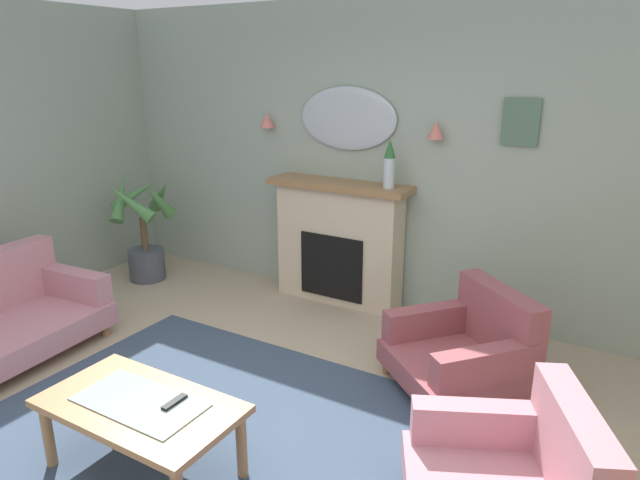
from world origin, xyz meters
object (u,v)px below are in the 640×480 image
at_px(mantel_vase_right, 389,163).
at_px(tv_remote, 175,402).
at_px(wall_sconce_left, 267,120).
at_px(fireplace, 338,244).
at_px(framed_picture, 521,122).
at_px(armchair_in_corner, 513,480).
at_px(potted_plant_tall_palm, 144,230).
at_px(wall_sconce_right, 436,130).
at_px(coffee_table, 140,412).
at_px(armchair_beside_couch, 467,347).
at_px(wall_mirror, 347,119).

bearing_deg(mantel_vase_right, tv_remote, -91.90).
bearing_deg(wall_sconce_left, fireplace, -6.16).
xyz_separation_m(framed_picture, armchair_in_corner, (0.58, -2.22, -1.44)).
bearing_deg(mantel_vase_right, potted_plant_tall_palm, -168.79).
distance_m(framed_picture, potted_plant_tall_palm, 3.77).
bearing_deg(tv_remote, wall_sconce_right, 80.72).
bearing_deg(armchair_in_corner, mantel_vase_right, 127.75).
relative_size(mantel_vase_right, armchair_in_corner, 0.39).
bearing_deg(tv_remote, framed_picture, 68.26).
bearing_deg(coffee_table, mantel_vase_right, 84.35).
relative_size(fireplace, armchair_in_corner, 1.25).
bearing_deg(coffee_table, armchair_beside_couch, 54.31).
bearing_deg(armchair_in_corner, wall_mirror, 133.27).
height_order(mantel_vase_right, tv_remote, mantel_vase_right).
xyz_separation_m(fireplace, armchair_beside_couch, (1.50, -0.89, -0.27)).
xyz_separation_m(wall_mirror, potted_plant_tall_palm, (-2.01, -0.67, -1.17)).
relative_size(wall_sconce_left, framed_picture, 0.39).
bearing_deg(coffee_table, wall_sconce_right, 77.47).
height_order(wall_mirror, armchair_beside_couch, wall_mirror).
height_order(fireplace, wall_sconce_right, wall_sconce_right).
bearing_deg(fireplace, tv_remote, -80.80).
xyz_separation_m(fireplace, wall_sconce_right, (0.85, 0.09, 1.09)).
bearing_deg(coffee_table, armchair_in_corner, 17.68).
distance_m(wall_sconce_left, wall_sconce_right, 1.70).
distance_m(fireplace, armchair_in_corner, 2.94).
height_order(coffee_table, potted_plant_tall_palm, potted_plant_tall_palm).
relative_size(wall_mirror, coffee_table, 0.87).
relative_size(framed_picture, coffee_table, 0.33).
distance_m(coffee_table, tv_remote, 0.21).
bearing_deg(potted_plant_tall_palm, tv_remote, -40.10).
xyz_separation_m(wall_sconce_right, armchair_beside_couch, (0.65, -0.98, -1.35)).
distance_m(coffee_table, armchair_in_corner, 1.93).
bearing_deg(coffee_table, tv_remote, 25.61).
xyz_separation_m(mantel_vase_right, wall_mirror, (-0.50, 0.17, 0.33)).
distance_m(framed_picture, armchair_in_corner, 2.71).
height_order(armchair_in_corner, potted_plant_tall_palm, potted_plant_tall_palm).
distance_m(wall_mirror, wall_sconce_right, 0.85).
bearing_deg(wall_mirror, mantel_vase_right, -18.78).
height_order(wall_sconce_left, wall_sconce_right, same).
height_order(wall_mirror, wall_sconce_left, wall_mirror).
bearing_deg(framed_picture, tv_remote, -111.74).
relative_size(armchair_in_corner, potted_plant_tall_palm, 0.96).
relative_size(wall_sconce_left, wall_sconce_right, 1.00).
bearing_deg(armchair_in_corner, potted_plant_tall_palm, 159.35).
bearing_deg(wall_sconce_right, wall_mirror, 176.63).
bearing_deg(potted_plant_tall_palm, wall_sconce_left, 28.03).
bearing_deg(framed_picture, coffee_table, -114.19).
bearing_deg(fireplace, wall_sconce_left, 173.84).
bearing_deg(armchair_in_corner, wall_sconce_right, 119.64).
xyz_separation_m(framed_picture, armchair_beside_couch, (0.00, -1.04, -1.44)).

